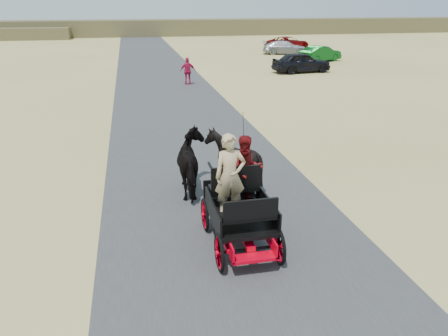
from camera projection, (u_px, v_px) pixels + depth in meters
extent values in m
plane|color=tan|center=(215.00, 198.00, 11.95)|extent=(140.00, 140.00, 0.00)
cube|color=#38383A|center=(215.00, 197.00, 11.95)|extent=(6.00, 140.00, 0.01)
cube|color=brown|center=(140.00, 28.00, 68.17)|extent=(140.00, 6.00, 2.40)
imported|color=black|center=(194.00, 164.00, 12.01)|extent=(0.91, 2.01, 1.70)
imported|color=black|center=(233.00, 161.00, 12.23)|extent=(1.37, 1.54, 1.70)
imported|color=tan|center=(230.00, 176.00, 9.11)|extent=(0.66, 0.43, 1.80)
imported|color=#660C0F|center=(246.00, 170.00, 9.75)|extent=(0.77, 0.60, 1.58)
imported|color=#AE133F|center=(188.00, 71.00, 27.94)|extent=(1.01, 0.42, 1.73)
imported|color=black|center=(301.00, 62.00, 32.86)|extent=(4.58, 2.24, 1.50)
imported|color=#0C4C19|center=(320.00, 54.00, 38.78)|extent=(4.45, 3.23, 1.40)
imported|color=#B2B2B7|center=(285.00, 48.00, 44.40)|extent=(4.84, 2.84, 1.32)
imported|color=maroon|center=(288.00, 43.00, 48.79)|extent=(5.55, 3.97, 1.40)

